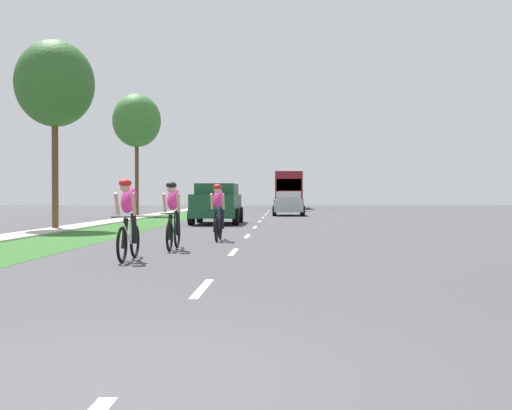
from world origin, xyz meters
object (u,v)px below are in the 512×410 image
(bus_maroon, at_px, (288,188))
(street_tree_near, at_px, (55,84))
(cyclist_distant, at_px, (218,212))
(pickup_red, at_px, (289,201))
(sedan_silver, at_px, (288,203))
(cyclist_lead, at_px, (128,219))
(street_tree_far, at_px, (137,121))
(cyclist_trailing, at_px, (173,215))
(suv_dark_green, at_px, (217,203))

(bus_maroon, bearing_deg, street_tree_near, -102.94)
(cyclist_distant, height_order, pickup_red, pickup_red)
(sedan_silver, bearing_deg, cyclist_lead, -96.82)
(cyclist_lead, bearing_deg, sedan_silver, 83.18)
(sedan_silver, distance_m, street_tree_far, 10.86)
(pickup_red, relative_size, street_tree_near, 0.72)
(street_tree_near, bearing_deg, pickup_red, 72.19)
(cyclist_distant, height_order, street_tree_near, street_tree_near)
(cyclist_trailing, distance_m, cyclist_distant, 3.16)
(sedan_silver, bearing_deg, bus_maroon, 89.46)
(cyclist_trailing, relative_size, street_tree_near, 0.24)
(street_tree_far, bearing_deg, cyclist_distant, -71.57)
(street_tree_near, distance_m, street_tree_far, 16.10)
(pickup_red, xyz_separation_m, bus_maroon, (0.02, 11.42, 1.15))
(street_tree_far, bearing_deg, sedan_silver, 4.88)
(cyclist_distant, xyz_separation_m, street_tree_near, (-6.75, 5.90, 4.64))
(street_tree_near, bearing_deg, cyclist_trailing, -56.21)
(cyclist_distant, relative_size, street_tree_far, 0.23)
(sedan_silver, xyz_separation_m, street_tree_near, (-8.95, -16.90, 4.68))
(bus_maroon, distance_m, street_tree_near, 41.09)
(street_tree_near, height_order, street_tree_far, street_tree_far)
(pickup_red, xyz_separation_m, street_tree_near, (-9.15, -28.48, 4.62))
(suv_dark_green, bearing_deg, cyclist_lead, -90.25)
(cyclist_distant, xyz_separation_m, suv_dark_green, (-1.13, 10.69, 0.14))
(cyclist_trailing, relative_size, pickup_red, 0.34)
(cyclist_trailing, bearing_deg, pickup_red, 85.20)
(cyclist_lead, height_order, sedan_silver, cyclist_lead)
(suv_dark_green, height_order, street_tree_near, street_tree_near)
(cyclist_trailing, bearing_deg, sedan_silver, 83.50)
(bus_maroon, xyz_separation_m, street_tree_near, (-9.17, -39.90, 3.47))
(bus_maroon, height_order, street_tree_near, street_tree_near)
(sedan_silver, bearing_deg, cyclist_distant, -95.50)
(cyclist_lead, xyz_separation_m, suv_dark_green, (0.07, 16.27, 0.14))
(cyclist_trailing, xyz_separation_m, sedan_silver, (2.95, 25.87, -0.04))
(bus_maroon, relative_size, street_tree_near, 1.63)
(pickup_red, distance_m, bus_maroon, 11.48)
(cyclist_lead, bearing_deg, pickup_red, 84.86)
(sedan_silver, relative_size, street_tree_near, 0.61)
(suv_dark_green, bearing_deg, bus_maroon, 84.24)
(sedan_silver, distance_m, bus_maroon, 23.04)
(cyclist_trailing, relative_size, bus_maroon, 0.15)
(cyclist_trailing, height_order, street_tree_near, street_tree_near)
(cyclist_trailing, height_order, suv_dark_green, suv_dark_green)
(cyclist_trailing, distance_m, street_tree_near, 11.74)
(cyclist_lead, xyz_separation_m, sedan_silver, (3.39, 28.38, -0.04))
(sedan_silver, relative_size, pickup_red, 0.84)
(cyclist_lead, height_order, suv_dark_green, suv_dark_green)
(cyclist_lead, xyz_separation_m, pickup_red, (3.60, 39.96, 0.02))
(suv_dark_green, relative_size, street_tree_far, 0.62)
(cyclist_lead, relative_size, street_tree_near, 0.24)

